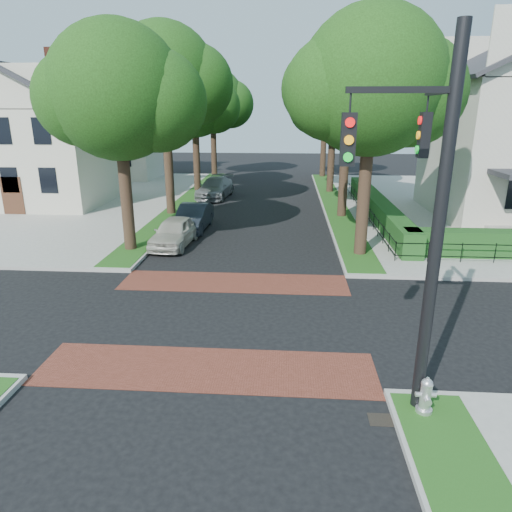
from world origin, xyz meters
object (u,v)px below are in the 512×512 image
at_px(parked_car_front, 174,232).
at_px(parked_car_middle, 193,217).
at_px(traffic_signal, 427,208).
at_px(parked_car_rear, 215,188).
at_px(fire_hydrant, 426,396).

xyz_separation_m(parked_car_front, parked_car_middle, (0.32, 3.22, 0.01)).
xyz_separation_m(traffic_signal, parked_car_rear, (-8.49, 25.85, -3.94)).
height_order(parked_car_middle, parked_car_rear, parked_car_rear).
bearing_deg(parked_car_middle, fire_hydrant, -60.99).
distance_m(traffic_signal, parked_car_middle, 18.19).
xyz_separation_m(traffic_signal, fire_hydrant, (0.31, -0.45, -4.13)).
bearing_deg(parked_car_rear, fire_hydrant, -65.48).
bearing_deg(traffic_signal, parked_car_middle, 117.41).
relative_size(traffic_signal, parked_car_rear, 1.51).
height_order(traffic_signal, parked_car_rear, traffic_signal).
xyz_separation_m(parked_car_front, parked_car_rear, (0.00, 13.32, 0.05)).
relative_size(parked_car_middle, parked_car_rear, 0.84).
relative_size(parked_car_front, parked_car_rear, 0.80).
relative_size(traffic_signal, parked_car_front, 1.89).
relative_size(parked_car_front, parked_car_middle, 0.95).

